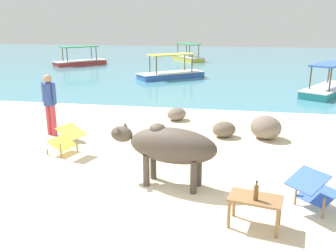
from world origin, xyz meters
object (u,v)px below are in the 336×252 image
deck_chair_near (67,138)px  bottle (256,192)px  deck_chair_far (313,188)px  person_standing (49,100)px  cow (170,146)px  boat_teal (328,88)px  low_bench_table (255,202)px  boat_yellow (188,57)px  boat_red (80,61)px  boat_blue (171,73)px

deck_chair_near → bottle: bearing=166.9°
deck_chair_far → person_standing: (-6.02, 2.99, 0.56)m
cow → boat_teal: size_ratio=0.56×
low_bench_table → boat_yellow: boat_yellow is taller
deck_chair_near → boat_teal: (7.58, 8.72, -0.13)m
cow → bottle: bearing=149.5°
deck_chair_near → boat_teal: size_ratio=0.24×
bottle → deck_chair_far: (0.93, 0.73, -0.21)m
low_bench_table → deck_chair_near: deck_chair_near is taller
low_bench_table → person_standing: 6.29m
cow → person_standing: bearing=-24.5°
person_standing → low_bench_table: bearing=-102.6°
person_standing → boat_teal: size_ratio=0.43×
low_bench_table → bottle: bearing=-82.6°
deck_chair_far → boat_red: bearing=80.8°
cow → boat_red: 20.42m
cow → boat_teal: (5.01, 9.89, -0.52)m
cow → boat_teal: 11.10m
low_bench_table → deck_chair_far: bearing=46.7°
deck_chair_far → boat_red: (-11.99, 18.53, -0.13)m
bottle → boat_teal: bearing=72.4°
boat_teal → cow: bearing=4.4°
boat_red → boat_yellow: (7.06, 4.49, 0.00)m
person_standing → boat_red: person_standing is taller
bottle → deck_chair_far: size_ratio=0.32×
boat_red → low_bench_table: bearing=-108.3°
boat_red → person_standing: bearing=-117.3°
deck_chair_near → boat_red: boat_red is taller
cow → deck_chair_near: size_ratio=2.35×
low_bench_table → boat_blue: size_ratio=0.23×
cow → boat_red: (-9.60, 18.02, -0.52)m
boat_teal → boat_yellow: bearing=-117.9°
deck_chair_near → deck_chair_far: size_ratio=0.97×
boat_red → boat_yellow: bearing=-15.9°
low_bench_table → bottle: size_ratio=2.81×
deck_chair_far → boat_red: boat_red is taller
bottle → deck_chair_near: 4.71m
boat_red → deck_chair_near: bearing=-115.7°
deck_chair_far → boat_teal: (2.61, 10.40, -0.13)m
boat_blue → boat_teal: 7.93m
low_bench_table → boat_red: bearing=131.6°
boat_red → boat_teal: bearing=-77.4°
cow → person_standing: size_ratio=1.29×
cow → boat_blue: size_ratio=0.59×
deck_chair_near → boat_yellow: bearing=-72.4°
low_bench_table → deck_chair_far: (0.92, 0.65, -0.01)m
person_standing → boat_yellow: size_ratio=0.44×
boat_blue → person_standing: bearing=43.4°
boat_blue → boat_yellow: size_ratio=0.96×
boat_teal → boat_blue: bearing=-82.6°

